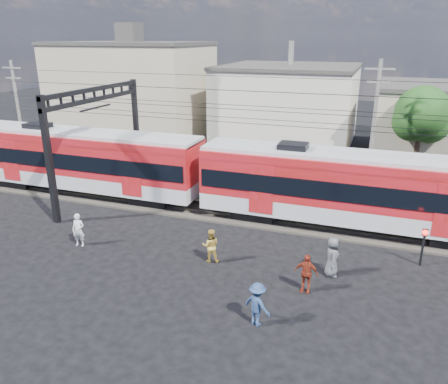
{
  "coord_description": "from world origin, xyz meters",
  "views": [
    {
      "loc": [
        6.32,
        -14.45,
        9.8
      ],
      "look_at": [
        -0.64,
        5.0,
        2.4
      ],
      "focal_mm": 35.0,
      "sensor_mm": 36.0,
      "label": 1
    }
  ],
  "objects": [
    {
      "name": "pedestrian_e",
      "position": [
        5.08,
        2.78,
        0.89
      ],
      "size": [
        0.77,
        0.98,
        1.78
      ],
      "primitive_type": "imported",
      "rotation": [
        0.0,
        0.0,
        1.83
      ],
      "color": "#4E4E53",
      "rests_on": "ground"
    },
    {
      "name": "crossing_signal",
      "position": [
        8.79,
        5.02,
        1.25
      ],
      "size": [
        0.26,
        0.26,
        1.8
      ],
      "color": "black",
      "rests_on": "ground"
    },
    {
      "name": "utility_pole_west",
      "position": [
        -22.0,
        14.0,
        4.28
      ],
      "size": [
        1.8,
        0.24,
        8.0
      ],
      "color": "slate",
      "rests_on": "ground"
    },
    {
      "name": "rail_far",
      "position": [
        0.0,
        8.75,
        0.18
      ],
      "size": [
        70.0,
        0.12,
        0.12
      ],
      "primitive_type": "cube",
      "color": "#59544C",
      "rests_on": "track_bed"
    },
    {
      "name": "catenary",
      "position": [
        -8.65,
        8.0,
        5.14
      ],
      "size": [
        70.0,
        9.3,
        7.52
      ],
      "color": "black",
      "rests_on": "ground"
    },
    {
      "name": "pedestrian_d",
      "position": [
        4.24,
        1.13,
        0.83
      ],
      "size": [
        1.01,
        0.48,
        1.67
      ],
      "primitive_type": "imported",
      "rotation": [
        0.0,
        0.0,
        -0.08
      ],
      "color": "maroon",
      "rests_on": "ground"
    },
    {
      "name": "commuter_train",
      "position": [
        5.59,
        8.0,
        2.4
      ],
      "size": [
        50.3,
        3.08,
        4.17
      ],
      "color": "black",
      "rests_on": "ground"
    },
    {
      "name": "track_bed",
      "position": [
        0.0,
        8.0,
        0.06
      ],
      "size": [
        70.0,
        3.4,
        0.12
      ],
      "primitive_type": "cube",
      "color": "#2D2823",
      "rests_on": "ground"
    },
    {
      "name": "building_midwest",
      "position": [
        -2.0,
        27.0,
        3.66
      ],
      "size": [
        12.24,
        12.24,
        7.3
      ],
      "color": "beige",
      "rests_on": "ground"
    },
    {
      "name": "ground",
      "position": [
        0.0,
        0.0,
        0.0
      ],
      "size": [
        120.0,
        120.0,
        0.0
      ],
      "primitive_type": "plane",
      "color": "black",
      "rests_on": "ground"
    },
    {
      "name": "tree_near",
      "position": [
        9.19,
        18.09,
        4.66
      ],
      "size": [
        3.82,
        3.64,
        6.72
      ],
      "color": "#382619",
      "rests_on": "ground"
    },
    {
      "name": "rail_near",
      "position": [
        0.0,
        7.25,
        0.18
      ],
      "size": [
        70.0,
        0.12,
        0.12
      ],
      "primitive_type": "cube",
      "color": "#59544C",
      "rests_on": "track_bed"
    },
    {
      "name": "pedestrian_b",
      "position": [
        -0.28,
        2.18,
        0.8
      ],
      "size": [
        0.93,
        0.82,
        1.6
      ],
      "primitive_type": "imported",
      "rotation": [
        0.0,
        0.0,
        3.46
      ],
      "color": "gold",
      "rests_on": "ground"
    },
    {
      "name": "utility_pole_mid",
      "position": [
        6.0,
        15.0,
        4.53
      ],
      "size": [
        1.8,
        0.24,
        8.5
      ],
      "color": "slate",
      "rests_on": "ground"
    },
    {
      "name": "building_west",
      "position": [
        -17.0,
        24.0,
        4.66
      ],
      "size": [
        14.28,
        10.2,
        9.3
      ],
      "color": "tan",
      "rests_on": "ground"
    },
    {
      "name": "pedestrian_a",
      "position": [
        -6.98,
        1.5,
        0.84
      ],
      "size": [
        0.67,
        0.51,
        1.68
      ],
      "primitive_type": "imported",
      "rotation": [
        0.0,
        0.0,
        0.18
      ],
      "color": "silver",
      "rests_on": "ground"
    },
    {
      "name": "pedestrian_c",
      "position": [
        2.98,
        -1.61,
        0.84
      ],
      "size": [
        1.24,
        0.99,
        1.67
      ],
      "primitive_type": "imported",
      "rotation": [
        0.0,
        0.0,
        2.74
      ],
      "color": "navy",
      "rests_on": "ground"
    }
  ]
}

